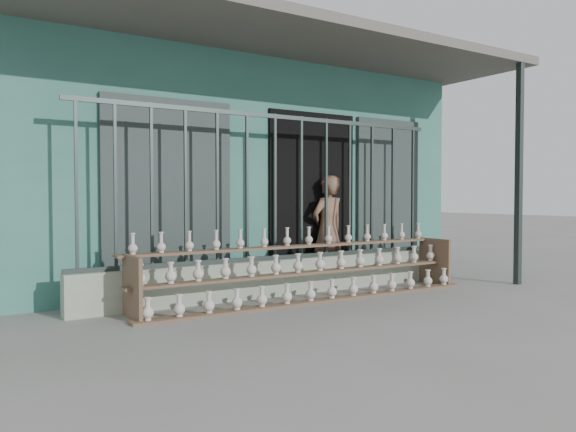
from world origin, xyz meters
TOP-DOWN VIEW (x-y plane):
  - ground at (0.00, 0.00)m, footprint 60.00×60.00m
  - workshop_building at (0.00, 4.23)m, footprint 7.40×6.60m
  - parapet_wall at (0.00, 1.30)m, footprint 5.00×0.20m
  - security_fence at (-0.00, 1.30)m, footprint 5.00×0.04m
  - shelf_rack at (0.24, 0.88)m, footprint 4.50×0.68m
  - elderly_woman at (1.06, 1.63)m, footprint 0.61×0.46m

SIDE VIEW (x-z plane):
  - ground at x=0.00m, z-range 0.00..0.00m
  - parapet_wall at x=0.00m, z-range 0.00..0.45m
  - shelf_rack at x=0.24m, z-range -0.06..0.79m
  - elderly_woman at x=1.06m, z-range 0.00..1.53m
  - security_fence at x=0.00m, z-range 0.45..2.25m
  - workshop_building at x=0.00m, z-range 0.02..3.23m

